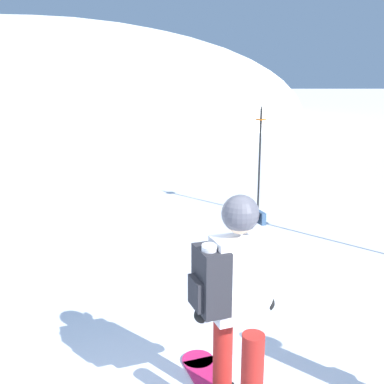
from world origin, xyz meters
name	(u,v)px	position (x,y,z in m)	size (l,w,h in m)	color
ridge_peak_main	(38,116)	(-10.78, 30.11, 0.00)	(37.06, 33.35, 12.94)	white
snowboarder_main	(233,308)	(0.49, 0.29, 0.92)	(0.81, 1.75, 1.71)	#D11E5B
piste_marker_near	(259,153)	(1.44, 5.68, 1.15)	(0.20, 0.20, 2.02)	black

